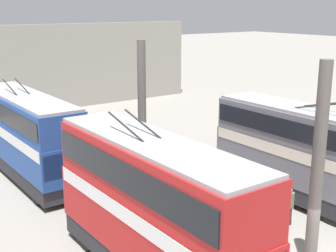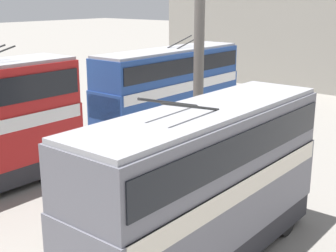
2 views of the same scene
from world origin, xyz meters
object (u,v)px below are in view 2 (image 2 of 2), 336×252
at_px(oil_drum, 145,225).
at_px(bus_right_far, 170,84).
at_px(person_by_left_row, 95,232).
at_px(bus_left_near, 205,179).
at_px(person_aisle_midway, 111,186).

bearing_deg(oil_drum, bus_right_far, 35.37).
bearing_deg(oil_drum, person_by_left_row, 171.06).
relative_size(bus_left_near, oil_drum, 9.86).
xyz_separation_m(bus_right_far, oil_drum, (-10.65, -7.56, -2.25)).
height_order(bus_left_near, bus_right_far, bus_right_far).
xyz_separation_m(bus_left_near, person_by_left_row, (-1.85, 2.64, -1.77)).
bearing_deg(oil_drum, bus_left_near, -90.89).
bearing_deg(person_by_left_row, bus_left_near, 174.75).
bearing_deg(bus_left_near, person_aisle_midway, 79.85).
distance_m(bus_left_near, person_by_left_row, 3.68).
height_order(bus_right_far, person_aisle_midway, bus_right_far).
relative_size(person_by_left_row, oil_drum, 1.88).
bearing_deg(person_by_left_row, person_aisle_midway, -92.40).
bearing_deg(bus_right_far, person_by_left_row, -149.91).
relative_size(bus_right_far, oil_drum, 11.41).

